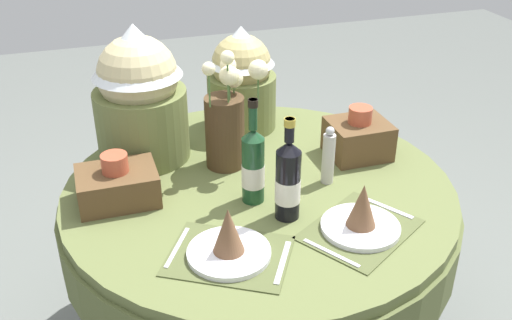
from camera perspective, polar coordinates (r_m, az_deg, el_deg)
dining_table at (r=2.11m, az=0.28°, el=-5.48°), size 1.35×1.35×0.73m
place_setting_left at (r=1.69m, az=-2.63°, el=-7.91°), size 0.42×0.40×0.16m
place_setting_right at (r=1.82m, az=10.04°, el=-5.41°), size 0.43×0.40×0.16m
flower_vase at (r=2.08m, az=-2.81°, el=3.81°), size 0.22×0.19×0.44m
wine_bottle_left at (r=1.89m, az=-0.28°, el=-0.48°), size 0.07×0.07×0.36m
wine_bottle_centre at (r=1.81m, az=3.08°, el=-1.95°), size 0.08×0.08×0.34m
pepper_mill at (r=2.02m, az=6.94°, el=0.31°), size 0.04×0.04×0.21m
gift_tub_back_left at (r=2.14m, az=-11.13°, el=6.62°), size 0.33×0.33×0.50m
gift_tub_back_centre at (r=2.35m, az=-1.40°, el=8.11°), size 0.27×0.27×0.42m
woven_basket_side_left at (r=1.97m, az=-13.11°, el=-2.28°), size 0.25×0.19×0.17m
woven_basket_side_right at (r=2.22m, az=9.75°, el=2.17°), size 0.21×0.19×0.19m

